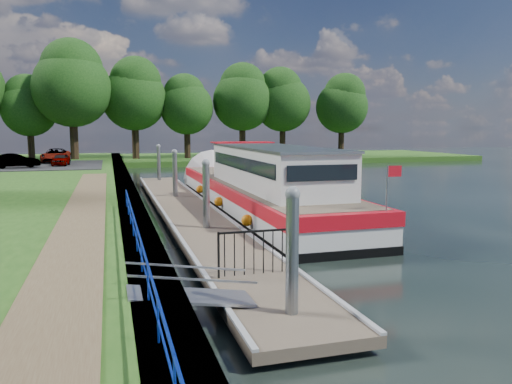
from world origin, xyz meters
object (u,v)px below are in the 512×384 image
object	(u,v)px
car_a	(61,159)
car_b	(16,161)
car_d	(56,156)
barge	(254,187)
pontoon	(188,214)

from	to	relation	value
car_a	car_b	distance (m)	3.79
car_a	car_d	size ratio (longest dim) A/B	0.66
car_a	car_b	xyz separation A→B (m)	(-3.29, -1.88, 0.06)
barge	car_b	xyz separation A→B (m)	(-14.32, 20.63, 0.34)
pontoon	barge	distance (m)	4.04
pontoon	car_a	bearing A→B (deg)	107.12
car_a	car_d	bearing A→B (deg)	104.40
barge	car_d	world-z (taller)	barge
barge	car_d	size ratio (longest dim) A/B	4.49
car_d	car_a	bearing A→B (deg)	-74.78
car_b	car_a	bearing A→B (deg)	-79.02
pontoon	car_d	size ratio (longest dim) A/B	6.37
barge	car_d	xyz separation A→B (m)	(-11.84, 26.86, 0.40)
car_a	car_b	size ratio (longest dim) A/B	0.87
car_b	pontoon	bearing A→B (deg)	-172.96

